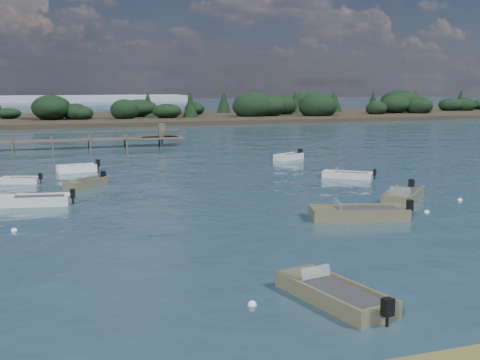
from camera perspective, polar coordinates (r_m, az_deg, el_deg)
name	(u,v)px	position (r m, az deg, el deg)	size (l,w,h in m)	color
ground	(116,138)	(85.97, -11.65, 3.91)	(400.00, 400.00, 0.00)	#172A37
dinghy_near_olive	(334,297)	(22.03, 8.87, -10.87)	(2.72, 5.29, 1.26)	#666244
dinghy_mid_white_a	(358,215)	(35.15, 11.14, -3.29)	(5.97, 3.46, 1.37)	#666244
dinghy_extra_a	(347,176)	(49.67, 10.12, 0.35)	(3.90, 3.46, 1.11)	#B6BBBD
dinghy_mid_grey	(33,202)	(40.41, -19.03, -2.01)	(4.93, 2.44, 1.22)	#B6BBBD
dinghy_mid_white_b	(403,198)	(41.17, 15.20, -1.62)	(4.83, 4.79, 1.33)	#666244
tender_far_grey_b	(289,158)	(60.67, 4.64, 2.09)	(3.62, 2.64, 1.25)	#B6BBBD
dinghy_extra_b	(86,184)	(46.37, -14.40, -0.41)	(3.48, 3.54, 1.13)	#666244
tender_far_white	(77,170)	(54.18, -15.23, 0.94)	(3.76, 1.77, 1.27)	silver
tender_far_grey	(20,182)	(49.35, -20.13, -0.14)	(3.17, 1.96, 1.01)	#B6BBBD
buoy_a	(252,305)	(21.46, 1.16, -11.78)	(0.32, 0.32, 0.32)	silver
buoy_b	(427,212)	(37.75, 17.29, -2.95)	(0.32, 0.32, 0.32)	silver
buoy_c	(14,231)	(33.78, -20.63, -4.53)	(0.32, 0.32, 0.32)	silver
buoy_d	(460,200)	(42.26, 20.13, -1.82)	(0.32, 0.32, 0.32)	silver
far_headland	(209,109)	(130.09, -2.93, 6.70)	(190.00, 40.00, 5.80)	black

